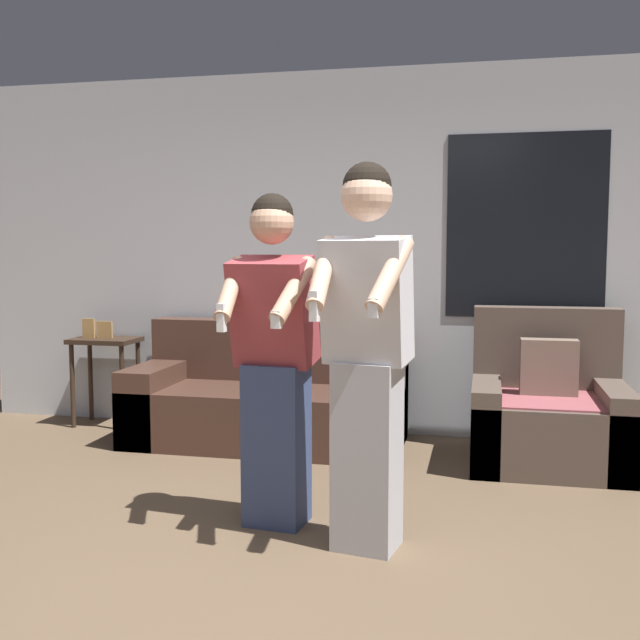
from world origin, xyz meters
The scene contains 7 objects.
ground_plane centered at (0.00, 0.00, 0.00)m, with size 14.00×14.00×0.00m, color brown.
wall_back centered at (0.02, 2.88, 1.35)m, with size 6.19×0.07×2.70m.
couch centered at (-0.61, 2.42, 0.29)m, with size 1.94×0.86×0.85m.
armchair centered at (1.31, 2.31, 0.32)m, with size 0.96×0.90×0.99m.
side_table centered at (-2.01, 2.64, 0.56)m, with size 0.50×0.35×0.84m.
person_left centered at (-0.12, 0.86, 0.85)m, with size 0.45×0.53×1.66m.
person_right centered at (0.37, 0.66, 0.93)m, with size 0.44×0.53×1.78m.
Camera 1 is at (0.89, -2.67, 1.40)m, focal length 42.00 mm.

